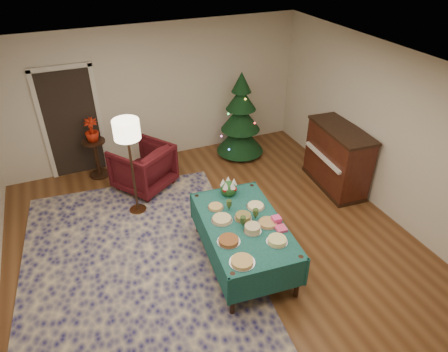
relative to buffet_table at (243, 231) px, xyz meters
name	(u,v)px	position (x,y,z in m)	size (l,w,h in m)	color
room_shell	(225,189)	(-0.27, 0.02, 0.78)	(7.00, 7.00, 7.00)	#593319
doorway	(71,121)	(-1.87, 3.50, 0.52)	(1.08, 0.04, 2.16)	black
rug	(136,262)	(-1.45, 0.58, -0.56)	(3.20, 4.20, 0.02)	#161552
buffet_table	(243,231)	(0.00, 0.00, 0.00)	(1.23, 1.93, 0.72)	black
platter_0	(242,261)	(-0.34, -0.67, 0.16)	(0.32, 0.32, 0.04)	silver
platter_1	(277,240)	(0.23, -0.51, 0.17)	(0.28, 0.28, 0.06)	silver
platter_2	(229,241)	(-0.34, -0.27, 0.17)	(0.31, 0.31, 0.05)	silver
platter_3	(252,229)	(0.03, -0.20, 0.19)	(0.25, 0.25, 0.10)	silver
platter_4	(268,223)	(0.30, -0.15, 0.16)	(0.29, 0.29, 0.04)	silver
platter_5	(222,219)	(-0.25, 0.17, 0.17)	(0.30, 0.30, 0.05)	silver
platter_6	(243,217)	(0.03, 0.09, 0.17)	(0.26, 0.26, 0.07)	silver
platter_7	(256,206)	(0.31, 0.26, 0.16)	(0.27, 0.27, 0.04)	silver
platter_8	(216,207)	(-0.23, 0.47, 0.16)	(0.24, 0.24, 0.04)	silver
goblet_0	(229,205)	(-0.07, 0.35, 0.23)	(0.08, 0.08, 0.17)	#2D471E
goblet_1	(256,214)	(0.19, 0.02, 0.23)	(0.08, 0.08, 0.17)	#2D471E
goblet_2	(243,221)	(-0.04, -0.06, 0.23)	(0.08, 0.08, 0.17)	#2D471E
napkin_stack	(281,229)	(0.40, -0.32, 0.16)	(0.14, 0.14, 0.04)	#E63F73
gift_box	(276,220)	(0.42, -0.17, 0.19)	(0.11, 0.11, 0.10)	#EF428B
centerpiece	(229,187)	(0.08, 0.71, 0.27)	(0.26, 0.26, 0.30)	#1E4C1E
armchair	(143,165)	(-0.84, 2.48, -0.11)	(0.91, 0.85, 0.93)	#490F15
floor_lamp	(127,136)	(-1.14, 1.80, 0.87)	(0.41, 0.41, 1.70)	#A57F3F
side_table	(97,159)	(-1.57, 3.22, -0.21)	(0.42, 0.42, 0.76)	black
potted_plant	(92,135)	(-1.57, 3.22, 0.31)	(0.25, 0.45, 0.25)	#B7210D
christmas_tree	(241,119)	(1.32, 2.92, 0.23)	(1.26, 1.26, 1.79)	black
piano	(337,159)	(2.42, 1.14, 0.00)	(0.75, 1.41, 1.18)	black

